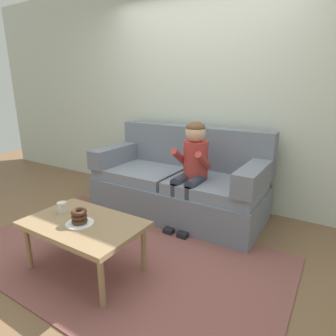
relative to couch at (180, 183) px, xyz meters
name	(u,v)px	position (x,y,z in m)	size (l,w,h in m)	color
ground	(138,243)	(0.02, -0.85, -0.35)	(10.00, 10.00, 0.00)	brown
wall_back	(204,90)	(0.02, 0.55, 1.05)	(8.00, 0.10, 2.80)	beige
area_rug	(120,255)	(0.02, -1.10, -0.35)	(2.80, 1.62, 0.01)	brown
couch	(180,183)	(0.00, 0.00, 0.00)	(1.95, 0.90, 0.99)	slate
coffee_table	(84,227)	(-0.08, -1.39, 0.03)	(0.93, 0.59, 0.43)	#937551
person_child	(192,164)	(0.26, -0.21, 0.32)	(0.34, 0.58, 1.10)	#AD3833
plate	(80,224)	(-0.07, -1.43, 0.08)	(0.21, 0.21, 0.01)	white
donut	(80,221)	(-0.07, -1.43, 0.11)	(0.12, 0.12, 0.04)	#422619
donut_second	(79,216)	(-0.07, -1.43, 0.14)	(0.12, 0.12, 0.04)	#422619
donut_third	(79,212)	(-0.07, -1.43, 0.18)	(0.12, 0.12, 0.04)	#422619
mug	(62,207)	(-0.36, -1.36, 0.12)	(0.08, 0.08, 0.09)	silver
toy_controller	(108,223)	(-0.47, -0.73, -0.33)	(0.23, 0.09, 0.05)	gold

